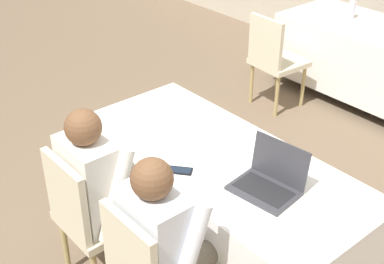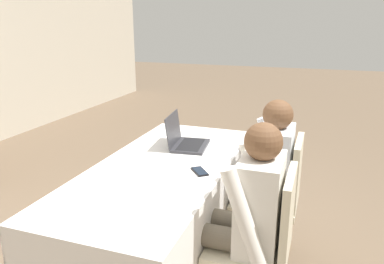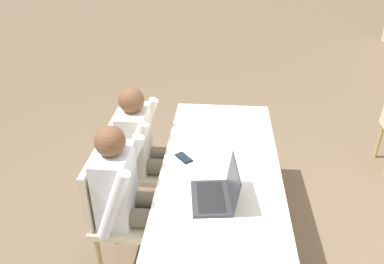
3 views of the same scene
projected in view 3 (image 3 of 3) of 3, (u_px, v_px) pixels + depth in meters
name	position (u px, v px, depth m)	size (l,w,h in m)	color
ground_plane	(217.00, 238.00, 3.09)	(24.00, 24.00, 0.00)	brown
conference_table_near	(220.00, 182.00, 2.80)	(1.92, 0.84, 0.75)	white
laptop	(217.00, 193.00, 2.35)	(0.38, 0.32, 0.25)	#333338
cell_phone	(184.00, 158.00, 2.77)	(0.16, 0.15, 0.01)	black
paper_beside_laptop	(228.00, 152.00, 2.84)	(0.23, 0.31, 0.00)	white
paper_centre_table	(209.00, 118.00, 3.31)	(0.27, 0.33, 0.00)	white
chair_near_left	(134.00, 161.00, 3.15)	(0.44, 0.44, 0.92)	tan
chair_near_right	(115.00, 210.00, 2.63)	(0.44, 0.44, 0.92)	tan
person_checkered_shirt	(145.00, 146.00, 3.06)	(0.50, 0.52, 1.18)	#665B4C
person_white_shirt	(128.00, 193.00, 2.54)	(0.50, 0.52, 1.18)	#665B4C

